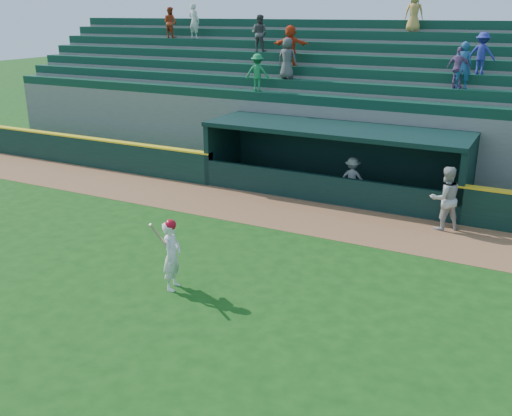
# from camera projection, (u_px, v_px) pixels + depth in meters

# --- Properties ---
(ground) EXTENTS (120.00, 120.00, 0.00)m
(ground) POSITION_uv_depth(u_px,v_px,m) (227.00, 274.00, 14.50)
(ground) COLOR #154310
(ground) RESTS_ON ground
(warning_track) EXTENTS (40.00, 3.00, 0.01)m
(warning_track) POSITION_uv_depth(u_px,v_px,m) (302.00, 216.00, 18.61)
(warning_track) COLOR brown
(warning_track) RESTS_ON ground
(field_wall_left) EXTENTS (15.50, 0.30, 1.20)m
(field_wall_left) POSITION_uv_depth(u_px,v_px,m) (61.00, 149.00, 25.11)
(field_wall_left) COLOR black
(field_wall_left) RESTS_ON ground
(wall_stripe_left) EXTENTS (15.50, 0.32, 0.06)m
(wall_stripe_left) POSITION_uv_depth(u_px,v_px,m) (59.00, 134.00, 24.90)
(wall_stripe_left) COLOR yellow
(wall_stripe_left) RESTS_ON field_wall_left
(dugout_player_front) EXTENTS (1.22, 1.17, 1.98)m
(dugout_player_front) POSITION_uv_depth(u_px,v_px,m) (445.00, 198.00, 17.20)
(dugout_player_front) COLOR #AAA9A4
(dugout_player_front) RESTS_ON ground
(dugout_player_inside) EXTENTS (1.05, 0.75, 1.47)m
(dugout_player_inside) POSITION_uv_depth(u_px,v_px,m) (352.00, 178.00, 20.21)
(dugout_player_inside) COLOR #ACACA6
(dugout_player_inside) RESTS_ON ground
(dugout) EXTENTS (9.40, 2.80, 2.46)m
(dugout) POSITION_uv_depth(u_px,v_px,m) (337.00, 155.00, 20.77)
(dugout) COLOR slate
(dugout) RESTS_ON ground
(stands) EXTENTS (34.50, 6.29, 7.53)m
(stands) POSITION_uv_depth(u_px,v_px,m) (374.00, 109.00, 24.25)
(stands) COLOR slate
(stands) RESTS_ON ground
(batter_at_plate) EXTENTS (0.55, 0.82, 1.78)m
(batter_at_plate) POSITION_uv_depth(u_px,v_px,m) (172.00, 254.00, 13.50)
(batter_at_plate) COLOR white
(batter_at_plate) RESTS_ON ground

